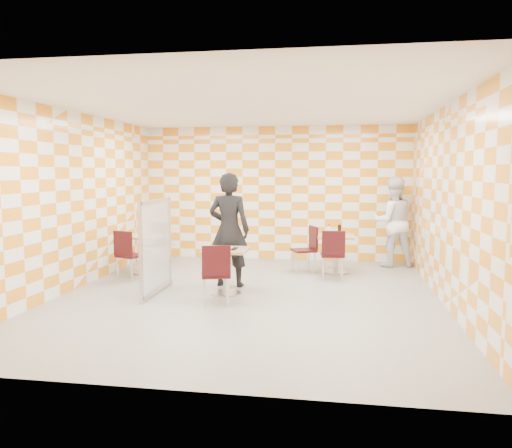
{
  "coord_description": "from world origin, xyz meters",
  "views": [
    {
      "loc": [
        1.38,
        -7.7,
        1.99
      ],
      "look_at": [
        0.1,
        0.2,
        1.15
      ],
      "focal_mm": 35.0,
      "sensor_mm": 36.0,
      "label": 1
    }
  ],
  "objects_px": {
    "chair_second_front": "(333,251)",
    "chair_second_side": "(308,245)",
    "second_table": "(336,247)",
    "chair_empty_far": "(160,240)",
    "empty_table": "(143,247)",
    "main_table": "(226,263)",
    "man_white": "(393,222)",
    "sport_bottle": "(329,230)",
    "chair_empty_near": "(127,251)",
    "soda_bottle": "(340,230)",
    "man_dark": "(229,230)",
    "partition": "(156,246)",
    "chair_main_front": "(216,270)"
  },
  "relations": [
    {
      "from": "chair_second_front",
      "to": "chair_second_side",
      "type": "distance_m",
      "value": 0.77
    },
    {
      "from": "sport_bottle",
      "to": "man_dark",
      "type": "bearing_deg",
      "value": -136.86
    },
    {
      "from": "empty_table",
      "to": "sport_bottle",
      "type": "distance_m",
      "value": 3.71
    },
    {
      "from": "second_table",
      "to": "soda_bottle",
      "type": "xyz_separation_m",
      "value": [
        0.07,
        0.07,
        0.34
      ]
    },
    {
      "from": "chair_main_front",
      "to": "chair_second_front",
      "type": "bearing_deg",
      "value": 50.96
    },
    {
      "from": "man_white",
      "to": "soda_bottle",
      "type": "bearing_deg",
      "value": 25.96
    },
    {
      "from": "second_table",
      "to": "sport_bottle",
      "type": "bearing_deg",
      "value": 131.8
    },
    {
      "from": "sport_bottle",
      "to": "empty_table",
      "type": "bearing_deg",
      "value": -167.87
    },
    {
      "from": "man_dark",
      "to": "man_white",
      "type": "relative_size",
      "value": 1.05
    },
    {
      "from": "partition",
      "to": "man_dark",
      "type": "bearing_deg",
      "value": 35.56
    },
    {
      "from": "chair_second_side",
      "to": "chair_second_front",
      "type": "bearing_deg",
      "value": -50.81
    },
    {
      "from": "chair_empty_far",
      "to": "man_dark",
      "type": "height_order",
      "value": "man_dark"
    },
    {
      "from": "man_white",
      "to": "sport_bottle",
      "type": "xyz_separation_m",
      "value": [
        -1.31,
        -0.74,
        -0.1
      ]
    },
    {
      "from": "empty_table",
      "to": "chair_empty_near",
      "type": "distance_m",
      "value": 0.71
    },
    {
      "from": "soda_bottle",
      "to": "second_table",
      "type": "bearing_deg",
      "value": -132.76
    },
    {
      "from": "empty_table",
      "to": "soda_bottle",
      "type": "height_order",
      "value": "soda_bottle"
    },
    {
      "from": "main_table",
      "to": "empty_table",
      "type": "relative_size",
      "value": 1.0
    },
    {
      "from": "chair_main_front",
      "to": "chair_empty_near",
      "type": "distance_m",
      "value": 2.48
    },
    {
      "from": "chair_second_side",
      "to": "main_table",
      "type": "bearing_deg",
      "value": -121.96
    },
    {
      "from": "second_table",
      "to": "chair_second_side",
      "type": "bearing_deg",
      "value": -171.69
    },
    {
      "from": "chair_second_side",
      "to": "chair_empty_far",
      "type": "relative_size",
      "value": 1.0
    },
    {
      "from": "chair_empty_near",
      "to": "chair_empty_far",
      "type": "relative_size",
      "value": 1.0
    },
    {
      "from": "chair_empty_near",
      "to": "sport_bottle",
      "type": "distance_m",
      "value": 3.92
    },
    {
      "from": "main_table",
      "to": "chair_second_front",
      "type": "distance_m",
      "value": 2.18
    },
    {
      "from": "chair_empty_far",
      "to": "soda_bottle",
      "type": "distance_m",
      "value": 3.78
    },
    {
      "from": "man_white",
      "to": "soda_bottle",
      "type": "height_order",
      "value": "man_white"
    },
    {
      "from": "chair_second_side",
      "to": "chair_empty_far",
      "type": "xyz_separation_m",
      "value": [
        -3.16,
        0.27,
        0.0
      ]
    },
    {
      "from": "second_table",
      "to": "sport_bottle",
      "type": "height_order",
      "value": "sport_bottle"
    },
    {
      "from": "chair_second_front",
      "to": "soda_bottle",
      "type": "height_order",
      "value": "soda_bottle"
    },
    {
      "from": "empty_table",
      "to": "main_table",
      "type": "bearing_deg",
      "value": -35.49
    },
    {
      "from": "chair_empty_near",
      "to": "soda_bottle",
      "type": "relative_size",
      "value": 4.02
    },
    {
      "from": "chair_empty_near",
      "to": "man_dark",
      "type": "bearing_deg",
      "value": -3.12
    },
    {
      "from": "chair_empty_far",
      "to": "man_dark",
      "type": "bearing_deg",
      "value": -40.91
    },
    {
      "from": "man_dark",
      "to": "chair_second_side",
      "type": "bearing_deg",
      "value": -129.28
    },
    {
      "from": "chair_second_side",
      "to": "partition",
      "type": "height_order",
      "value": "partition"
    },
    {
      "from": "second_table",
      "to": "sport_bottle",
      "type": "xyz_separation_m",
      "value": [
        -0.14,
        0.16,
        0.33
      ]
    },
    {
      "from": "chair_empty_far",
      "to": "soda_bottle",
      "type": "relative_size",
      "value": 4.02
    },
    {
      "from": "man_white",
      "to": "second_table",
      "type": "bearing_deg",
      "value": 26.63
    },
    {
      "from": "chair_empty_near",
      "to": "man_dark",
      "type": "relative_size",
      "value": 0.47
    },
    {
      "from": "empty_table",
      "to": "chair_second_front",
      "type": "distance_m",
      "value": 3.7
    },
    {
      "from": "empty_table",
      "to": "chair_main_front",
      "type": "relative_size",
      "value": 0.81
    },
    {
      "from": "chair_main_front",
      "to": "man_white",
      "type": "height_order",
      "value": "man_white"
    },
    {
      "from": "chair_main_front",
      "to": "partition",
      "type": "bearing_deg",
      "value": 152.96
    },
    {
      "from": "chair_empty_near",
      "to": "man_dark",
      "type": "xyz_separation_m",
      "value": [
        1.93,
        -0.11,
        0.45
      ]
    },
    {
      "from": "partition",
      "to": "soda_bottle",
      "type": "height_order",
      "value": "partition"
    },
    {
      "from": "main_table",
      "to": "chair_second_front",
      "type": "xyz_separation_m",
      "value": [
        1.71,
        1.36,
        0.04
      ]
    },
    {
      "from": "chair_second_side",
      "to": "soda_bottle",
      "type": "bearing_deg",
      "value": 13.95
    },
    {
      "from": "chair_second_front",
      "to": "man_dark",
      "type": "bearing_deg",
      "value": -157.08
    },
    {
      "from": "second_table",
      "to": "chair_empty_near",
      "type": "xyz_separation_m",
      "value": [
        -3.76,
        -1.32,
        0.04
      ]
    },
    {
      "from": "sport_bottle",
      "to": "man_white",
      "type": "bearing_deg",
      "value": 29.53
    }
  ]
}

